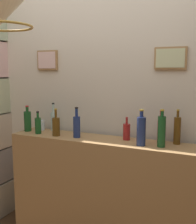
# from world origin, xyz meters

# --- Properties ---
(panelled_rear_partition) EXTENTS (3.07, 0.15, 2.78)m
(panelled_rear_partition) POSITION_xyz_m (-0.00, 1.10, 1.46)
(panelled_rear_partition) COLOR beige
(panelled_rear_partition) RESTS_ON ground
(bar_shelf_unit) EXTENTS (1.72, 0.34, 1.03)m
(bar_shelf_unit) POSITION_xyz_m (0.00, 0.85, 0.52)
(bar_shelf_unit) COLOR #9E7547
(bar_shelf_unit) RESTS_ON ground
(liquor_bottle_rye) EXTENTS (0.07, 0.07, 0.26)m
(liquor_bottle_rye) POSITION_xyz_m (-0.43, 0.80, 1.13)
(liquor_bottle_rye) COLOR #5B3C12
(liquor_bottle_rye) RESTS_ON bar_shelf_unit
(liquor_bottle_port) EXTENTS (0.06, 0.06, 0.20)m
(liquor_bottle_port) POSITION_xyz_m (0.22, 0.92, 1.11)
(liquor_bottle_port) COLOR maroon
(liquor_bottle_port) RESTS_ON bar_shelf_unit
(liquor_bottle_rum) EXTENTS (0.06, 0.06, 0.22)m
(liquor_bottle_rum) POSITION_xyz_m (-0.63, 0.80, 1.12)
(liquor_bottle_rum) COLOR #185022
(liquor_bottle_rum) RESTS_ON bar_shelf_unit
(liquor_bottle_vermouth) EXTENTS (0.07, 0.07, 0.30)m
(liquor_bottle_vermouth) POSITION_xyz_m (0.39, 0.79, 1.16)
(liquor_bottle_vermouth) COLOR navy
(liquor_bottle_vermouth) RESTS_ON bar_shelf_unit
(liquor_bottle_whiskey) EXTENTS (0.07, 0.07, 0.26)m
(liquor_bottle_whiskey) POSITION_xyz_m (-0.80, 0.85, 1.14)
(liquor_bottle_whiskey) COLOR #194B20
(liquor_bottle_whiskey) RESTS_ON bar_shelf_unit
(liquor_bottle_amaro) EXTENTS (0.05, 0.05, 0.28)m
(liquor_bottle_amaro) POSITION_xyz_m (0.51, 0.94, 1.14)
(liquor_bottle_amaro) COLOR maroon
(liquor_bottle_amaro) RESTS_ON bar_shelf_unit
(liquor_bottle_bourbon) EXTENTS (0.05, 0.05, 0.28)m
(liquor_bottle_bourbon) POSITION_xyz_m (-0.57, 0.98, 1.14)
(liquor_bottle_bourbon) COLOR silver
(liquor_bottle_bourbon) RESTS_ON bar_shelf_unit
(liquor_bottle_scotch) EXTENTS (0.06, 0.06, 0.29)m
(liquor_bottle_scotch) POSITION_xyz_m (0.65, 0.95, 1.15)
(liquor_bottle_scotch) COLOR brown
(liquor_bottle_scotch) RESTS_ON bar_shelf_unit
(liquor_bottle_gin) EXTENTS (0.06, 0.06, 0.30)m
(liquor_bottle_gin) POSITION_xyz_m (0.55, 0.82, 1.16)
(liquor_bottle_gin) COLOR #1A4F24
(liquor_bottle_gin) RESTS_ON bar_shelf_unit
(liquor_bottle_tequila) EXTENTS (0.07, 0.07, 0.28)m
(liquor_bottle_tequila) POSITION_xyz_m (-0.22, 0.82, 1.14)
(liquor_bottle_tequila) COLOR navy
(liquor_bottle_tequila) RESTS_ON bar_shelf_unit
(glass_tumbler_rocks) EXTENTS (0.06, 0.06, 0.10)m
(glass_tumbler_rocks) POSITION_xyz_m (-0.70, 0.95, 1.08)
(glass_tumbler_rocks) COLOR silver
(glass_tumbler_rocks) RESTS_ON bar_shelf_unit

